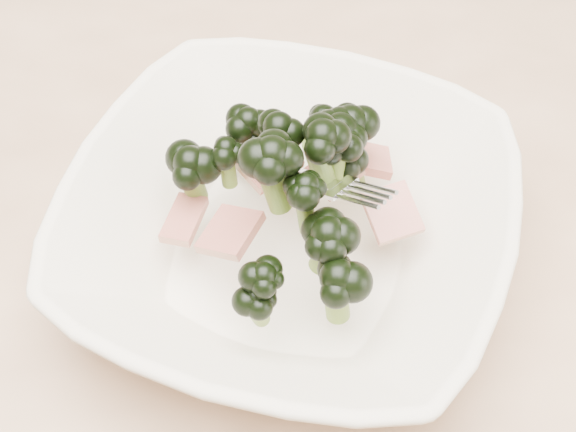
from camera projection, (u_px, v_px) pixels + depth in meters
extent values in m
cube|color=tan|center=(121.00, 346.00, 0.57)|extent=(1.20, 0.80, 0.04)
imported|color=beige|center=(288.00, 227.00, 0.56)|extent=(0.38, 0.38, 0.07)
cylinder|color=#556E24|center=(338.00, 160.00, 0.56)|extent=(0.02, 0.02, 0.05)
ellipsoid|color=black|center=(340.00, 130.00, 0.54)|extent=(0.04, 0.04, 0.03)
cylinder|color=#556E24|center=(273.00, 183.00, 0.51)|extent=(0.03, 0.02, 0.05)
ellipsoid|color=black|center=(272.00, 154.00, 0.49)|extent=(0.04, 0.04, 0.03)
cylinder|color=#556E24|center=(250.00, 148.00, 0.59)|extent=(0.01, 0.03, 0.05)
ellipsoid|color=black|center=(248.00, 121.00, 0.57)|extent=(0.03, 0.03, 0.03)
cylinder|color=#556E24|center=(342.00, 174.00, 0.57)|extent=(0.02, 0.02, 0.03)
ellipsoid|color=black|center=(343.00, 156.00, 0.55)|extent=(0.03, 0.03, 0.03)
cylinder|color=#556E24|center=(256.00, 149.00, 0.59)|extent=(0.02, 0.02, 0.03)
ellipsoid|color=black|center=(255.00, 129.00, 0.58)|extent=(0.03, 0.03, 0.03)
cylinder|color=#556E24|center=(193.00, 184.00, 0.57)|extent=(0.02, 0.02, 0.04)
ellipsoid|color=black|center=(190.00, 162.00, 0.55)|extent=(0.04, 0.04, 0.03)
cylinder|color=#556E24|center=(228.00, 168.00, 0.56)|extent=(0.01, 0.01, 0.03)
ellipsoid|color=black|center=(226.00, 148.00, 0.55)|extent=(0.03, 0.03, 0.02)
cylinder|color=#556E24|center=(336.00, 169.00, 0.55)|extent=(0.02, 0.02, 0.05)
ellipsoid|color=black|center=(338.00, 142.00, 0.52)|extent=(0.03, 0.03, 0.03)
cylinder|color=#556E24|center=(305.00, 210.00, 0.51)|extent=(0.02, 0.02, 0.04)
ellipsoid|color=black|center=(306.00, 186.00, 0.49)|extent=(0.03, 0.03, 0.02)
cylinder|color=#556E24|center=(258.00, 313.00, 0.51)|extent=(0.02, 0.02, 0.03)
ellipsoid|color=black|center=(257.00, 296.00, 0.50)|extent=(0.03, 0.03, 0.02)
cylinder|color=#556E24|center=(279.00, 157.00, 0.55)|extent=(0.02, 0.03, 0.05)
ellipsoid|color=black|center=(279.00, 127.00, 0.53)|extent=(0.04, 0.04, 0.03)
cylinder|color=#556E24|center=(348.00, 155.00, 0.58)|extent=(0.03, 0.03, 0.06)
ellipsoid|color=black|center=(350.00, 122.00, 0.55)|extent=(0.04, 0.04, 0.03)
cylinder|color=#556E24|center=(321.00, 168.00, 0.53)|extent=(0.03, 0.02, 0.05)
ellipsoid|color=black|center=(322.00, 136.00, 0.51)|extent=(0.04, 0.04, 0.03)
cylinder|color=#556E24|center=(327.00, 253.00, 0.52)|extent=(0.02, 0.02, 0.03)
ellipsoid|color=black|center=(328.00, 234.00, 0.50)|extent=(0.04, 0.04, 0.03)
cylinder|color=#556E24|center=(336.00, 298.00, 0.51)|extent=(0.02, 0.02, 0.04)
ellipsoid|color=black|center=(338.00, 277.00, 0.49)|extent=(0.04, 0.04, 0.03)
cylinder|color=#556E24|center=(265.00, 295.00, 0.51)|extent=(0.02, 0.01, 0.04)
ellipsoid|color=black|center=(264.00, 275.00, 0.49)|extent=(0.03, 0.03, 0.02)
cylinder|color=#556E24|center=(322.00, 140.00, 0.59)|extent=(0.02, 0.02, 0.04)
ellipsoid|color=black|center=(323.00, 118.00, 0.57)|extent=(0.03, 0.03, 0.03)
cube|color=maroon|center=(366.00, 158.00, 0.58)|extent=(0.04, 0.03, 0.02)
cube|color=maroon|center=(332.00, 173.00, 0.58)|extent=(0.05, 0.05, 0.02)
cube|color=maroon|center=(230.00, 232.00, 0.53)|extent=(0.05, 0.05, 0.02)
cube|color=maroon|center=(392.00, 213.00, 0.56)|extent=(0.05, 0.05, 0.02)
cube|color=maroon|center=(184.00, 219.00, 0.56)|extent=(0.03, 0.05, 0.01)
cube|color=maroon|center=(269.00, 164.00, 0.58)|extent=(0.05, 0.05, 0.01)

